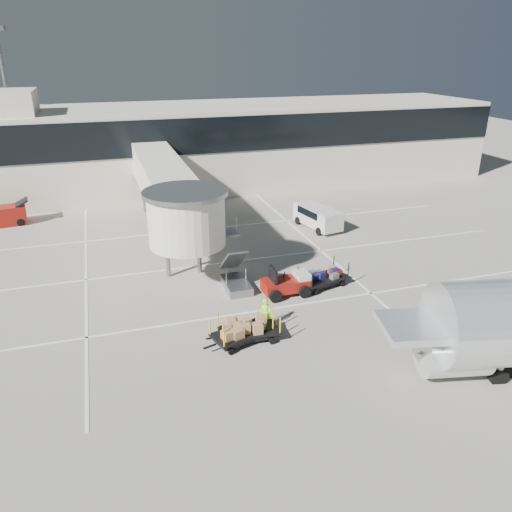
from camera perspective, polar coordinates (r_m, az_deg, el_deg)
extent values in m
plane|color=#ADA79B|center=(26.23, 3.67, -8.00)|extent=(140.00, 140.00, 0.00)
cube|color=white|center=(27.85, 2.19, -5.98)|extent=(40.00, 0.15, 0.02)
cube|color=white|center=(33.84, -1.79, -0.53)|extent=(40.00, 0.15, 0.02)
cube|color=white|center=(40.16, -4.54, 3.24)|extent=(40.00, 0.15, 0.02)
cube|color=white|center=(36.64, 6.83, 1.19)|extent=(0.15, 30.00, 0.02)
cube|color=white|center=(33.74, -18.84, -1.90)|extent=(0.15, 30.00, 0.02)
cube|color=beige|center=(52.46, -8.31, 12.24)|extent=(64.00, 12.00, 8.00)
cube|color=black|center=(46.25, -7.12, 13.42)|extent=(64.00, 0.12, 3.20)
cylinder|color=gray|center=(55.76, -26.24, 14.49)|extent=(0.36, 0.36, 15.00)
cube|color=silver|center=(37.32, -10.43, 8.30)|extent=(3.00, 18.00, 2.80)
cylinder|color=silver|center=(28.76, -7.94, 4.11)|extent=(4.40, 4.40, 3.00)
cylinder|color=gray|center=(28.29, -8.12, 7.18)|extent=(4.80, 4.80, 0.25)
cylinder|color=gray|center=(31.48, -10.10, 0.10)|extent=(0.28, 0.28, 2.90)
cylinder|color=gray|center=(31.76, -6.54, 0.53)|extent=(0.28, 0.28, 2.90)
cylinder|color=gray|center=(38.01, -11.62, 3.99)|extent=(0.28, 0.28, 2.90)
cylinder|color=gray|center=(38.24, -8.64, 4.32)|extent=(0.28, 0.28, 2.90)
cylinder|color=gray|center=(44.69, -12.70, 6.72)|extent=(0.28, 0.28, 2.90)
cylinder|color=gray|center=(44.88, -10.15, 6.99)|extent=(0.28, 0.28, 2.90)
cube|color=gray|center=(29.90, -2.27, -3.33)|extent=(1.40, 2.60, 0.50)
cube|color=gray|center=(29.86, -2.62, -0.52)|extent=(1.20, 2.60, 2.06)
cube|color=gray|center=(30.66, -3.35, 2.62)|extent=(1.40, 1.20, 0.12)
cube|color=maroon|center=(29.11, 3.41, -3.30)|extent=(2.72, 1.33, 0.68)
cube|color=silver|center=(29.28, 5.28, -2.22)|extent=(0.81, 1.25, 0.39)
cube|color=black|center=(28.56, 1.96, -2.30)|extent=(0.15, 1.13, 1.02)
cylinder|color=black|center=(28.33, 2.24, -4.65)|extent=(0.73, 0.29, 0.72)
cylinder|color=black|center=(29.55, 1.24, -3.40)|extent=(0.73, 0.29, 0.72)
cylinder|color=black|center=(28.95, 5.60, -4.11)|extent=(0.73, 0.29, 0.72)
cylinder|color=black|center=(30.15, 4.48, -2.92)|extent=(0.73, 0.29, 0.72)
cube|color=black|center=(30.31, 7.66, -2.54)|extent=(3.23, 2.21, 0.12)
cube|color=black|center=(30.38, 7.64, -2.84)|extent=(2.88, 1.92, 0.24)
cube|color=black|center=(29.32, 4.94, -3.65)|extent=(0.68, 0.26, 0.08)
cylinder|color=black|center=(29.41, 6.93, -4.14)|extent=(0.36, 0.22, 0.33)
cylinder|color=black|center=(30.32, 5.33, -3.20)|extent=(0.36, 0.22, 0.33)
cylinder|color=black|center=(30.67, 9.89, -3.15)|extent=(0.36, 0.22, 0.33)
cylinder|color=black|center=(31.54, 8.27, -2.28)|extent=(0.36, 0.22, 0.33)
cylinder|color=black|center=(28.83, 6.42, -2.89)|extent=(0.07, 0.07, 0.88)
cylinder|color=black|center=(29.75, 4.81, -1.98)|extent=(0.07, 0.07, 0.88)
cylinder|color=black|center=(30.57, 10.51, -1.60)|extent=(0.07, 0.07, 0.88)
cylinder|color=black|center=(31.44, 8.87, -0.77)|extent=(0.07, 0.07, 0.88)
cube|color=olive|center=(30.24, 6.45, -2.03)|extent=(0.55, 0.49, 0.37)
cube|color=olive|center=(29.72, 7.07, -2.51)|extent=(0.58, 0.43, 0.38)
cube|color=olive|center=(30.93, 8.95, -1.70)|extent=(0.58, 0.44, 0.26)
cube|color=#171541|center=(29.91, 7.50, -2.43)|extent=(0.42, 0.40, 0.33)
cube|color=#515156|center=(30.93, 8.06, -1.53)|extent=(0.54, 0.38, 0.38)
cube|color=maroon|center=(30.39, 6.80, -2.02)|extent=(0.50, 0.41, 0.27)
cube|color=olive|center=(30.06, 8.39, -2.42)|extent=(0.51, 0.47, 0.25)
cube|color=#515156|center=(29.94, 7.91, -2.48)|extent=(0.45, 0.36, 0.27)
cube|color=maroon|center=(29.88, 6.67, -2.42)|extent=(0.58, 0.41, 0.31)
cube|color=#171541|center=(30.71, 9.22, -1.82)|extent=(0.47, 0.39, 0.34)
cube|color=black|center=(24.78, -0.82, -8.50)|extent=(2.99, 1.61, 0.12)
cube|color=black|center=(24.87, -0.82, -8.85)|extent=(2.68, 1.38, 0.24)
cube|color=black|center=(24.56, -4.95, -9.31)|extent=(0.68, 0.11, 0.08)
cylinder|color=black|center=(24.25, -2.82, -10.33)|extent=(0.34, 0.15, 0.33)
cylinder|color=black|center=(25.34, -3.44, -8.76)|extent=(0.34, 0.15, 0.33)
cylinder|color=black|center=(24.67, 1.89, -9.69)|extent=(0.34, 0.15, 0.33)
cylinder|color=black|center=(25.74, 1.06, -8.17)|extent=(0.34, 0.15, 0.33)
cylinder|color=#F6B40C|center=(23.76, -3.76, -8.82)|extent=(0.07, 0.07, 0.87)
cylinder|color=#F6B40C|center=(24.87, -4.34, -7.28)|extent=(0.07, 0.07, 0.87)
cylinder|color=#F6B40C|center=(24.34, 2.78, -7.96)|extent=(0.07, 0.07, 0.87)
cylinder|color=#F6B40C|center=(25.42, 1.90, -6.50)|extent=(0.07, 0.07, 0.87)
cube|color=tan|center=(24.35, 0.59, -8.41)|extent=(0.49, 0.42, 0.40)
cube|color=tan|center=(24.48, -0.24, -8.25)|extent=(0.61, 0.56, 0.38)
cube|color=tan|center=(24.25, -1.03, -8.56)|extent=(0.46, 0.42, 0.40)
cube|color=tan|center=(24.88, -0.98, -7.75)|extent=(0.56, 0.53, 0.34)
cube|color=tan|center=(24.80, -0.89, -7.82)|extent=(0.53, 0.52, 0.38)
cube|color=tan|center=(24.28, -3.09, -8.61)|extent=(0.49, 0.38, 0.35)
cube|color=tan|center=(24.24, -1.43, -8.51)|extent=(0.63, 0.45, 0.45)
cube|color=tan|center=(24.63, 0.06, -7.91)|extent=(0.63, 0.53, 0.47)
cube|color=black|center=(24.64, -1.63, -8.71)|extent=(3.22, 2.24, 0.12)
cube|color=black|center=(24.73, -1.63, -9.06)|extent=(2.87, 1.95, 0.24)
cube|color=black|center=(23.95, -5.30, -10.25)|extent=(0.67, 0.27, 0.08)
cylinder|color=black|center=(23.91, -2.84, -10.86)|extent=(0.36, 0.23, 0.33)
cylinder|color=black|center=(24.87, -4.46, -9.46)|extent=(0.36, 0.23, 0.33)
cylinder|color=black|center=(24.86, 1.22, -9.40)|extent=(0.36, 0.23, 0.33)
cylinder|color=black|center=(25.78, -0.50, -8.11)|extent=(0.36, 0.23, 0.33)
cylinder|color=#F6B40C|center=(23.31, -3.68, -9.49)|extent=(0.07, 0.07, 0.88)
cylinder|color=#F6B40C|center=(24.29, -5.30, -8.11)|extent=(0.07, 0.07, 0.88)
cylinder|color=#F6B40C|center=(24.63, 1.96, -7.54)|extent=(0.07, 0.07, 0.88)
cylinder|color=#F6B40C|center=(25.56, 0.21, -6.31)|extent=(0.07, 0.07, 0.88)
cube|color=tan|center=(24.77, -2.29, -7.84)|extent=(0.67, 0.63, 0.40)
cube|color=tan|center=(24.48, -2.67, -8.28)|extent=(0.56, 0.51, 0.37)
cube|color=tan|center=(24.16, -1.62, -8.62)|extent=(0.72, 0.66, 0.45)
cube|color=tan|center=(24.11, -3.19, -8.65)|extent=(0.66, 0.58, 0.50)
cube|color=tan|center=(24.24, -1.62, -8.46)|extent=(0.49, 0.46, 0.48)
imported|color=#A9FF1A|center=(25.71, 1.13, -6.57)|extent=(0.65, 0.50, 1.61)
cube|color=silver|center=(40.03, 7.07, 4.52)|extent=(2.61, 4.70, 1.43)
cube|color=silver|center=(41.66, 5.47, 4.93)|extent=(1.78, 0.82, 0.83)
cube|color=black|center=(40.06, 6.94, 5.10)|extent=(2.31, 3.07, 0.57)
cylinder|color=black|center=(38.62, 7.21, 2.80)|extent=(0.34, 0.66, 0.63)
cylinder|color=black|center=(39.63, 9.29, 3.20)|extent=(0.34, 0.66, 0.63)
cylinder|color=black|center=(40.92, 4.82, 4.06)|extent=(0.34, 0.66, 0.63)
cylinder|color=black|center=(41.86, 6.84, 4.41)|extent=(0.34, 0.66, 0.63)
cube|color=maroon|center=(45.32, -27.21, 4.04)|extent=(4.09, 2.13, 1.54)
cube|color=black|center=(44.99, -25.23, 5.59)|extent=(1.16, 1.55, 0.55)
cylinder|color=black|center=(44.70, -25.29, 3.53)|extent=(0.64, 0.33, 0.62)
cylinder|color=black|center=(46.08, -25.33, 4.05)|extent=(0.64, 0.33, 0.62)
cube|color=silver|center=(23.16, 25.20, -6.95)|extent=(9.56, 4.51, 0.32)
cylinder|color=silver|center=(23.17, 21.63, -10.15)|extent=(3.16, 2.67, 2.12)
cube|color=silver|center=(22.75, 21.93, -8.38)|extent=(0.77, 0.38, 1.01)
cylinder|color=gray|center=(24.96, 27.13, -11.18)|extent=(0.28, 0.28, 1.01)
cylinder|color=black|center=(25.08, 27.03, -11.62)|extent=(0.87, 0.47, 0.83)
cylinder|color=gray|center=(24.21, 26.16, -11.42)|extent=(0.26, 0.26, 1.48)
cylinder|color=black|center=(24.45, 25.97, -12.32)|extent=(0.87, 0.47, 0.83)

